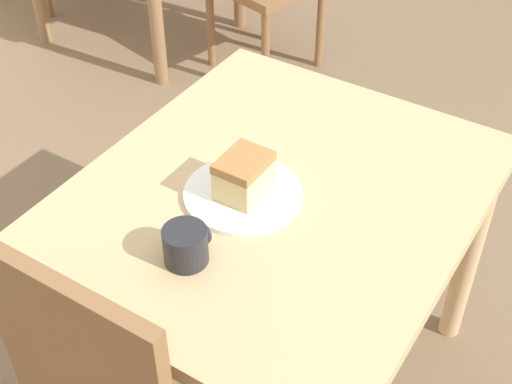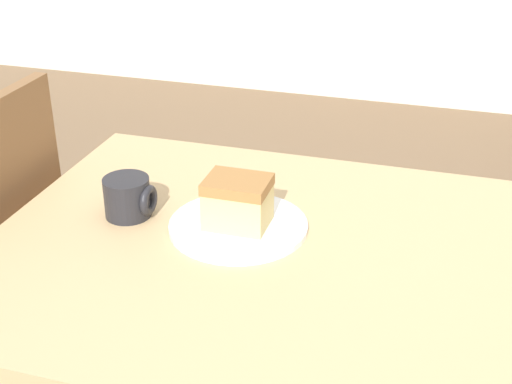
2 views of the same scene
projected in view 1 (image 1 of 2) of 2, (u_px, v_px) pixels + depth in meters
ground_plane at (355, 378)px, 2.02m from camera, size 14.00×14.00×0.00m
dining_table_near at (275, 224)px, 1.63m from camera, size 0.97×0.82×0.70m
plate at (243, 194)px, 1.55m from camera, size 0.26×0.26×0.01m
cake_slice at (244, 176)px, 1.51m from camera, size 0.12×0.09×0.09m
coffee_mug at (187, 244)px, 1.38m from camera, size 0.10×0.09×0.08m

